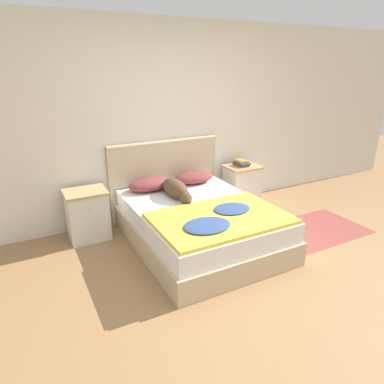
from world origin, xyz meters
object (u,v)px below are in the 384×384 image
(nightstand_right, at_px, (242,186))
(bed, at_px, (200,225))
(nightstand_left, at_px, (88,215))
(dog, at_px, (176,189))
(pillow_right, at_px, (194,177))
(book_stack, at_px, (241,163))
(pillow_left, at_px, (150,184))

(nightstand_right, bearing_deg, bed, -146.54)
(nightstand_left, xyz_separation_m, nightstand_right, (2.25, 0.00, 0.00))
(bed, xyz_separation_m, nightstand_left, (-1.13, 0.74, 0.07))
(nightstand_right, xyz_separation_m, dog, (-1.25, -0.38, 0.28))
(nightstand_right, relative_size, pillow_right, 1.08)
(bed, distance_m, pillow_right, 0.87)
(pillow_right, bearing_deg, nightstand_right, 0.27)
(bed, relative_size, pillow_right, 3.38)
(dog, bearing_deg, nightstand_left, 159.34)
(nightstand_left, relative_size, dog, 0.84)
(bed, relative_size, book_stack, 8.34)
(pillow_left, relative_size, pillow_right, 1.00)
(nightstand_left, distance_m, pillow_right, 1.46)
(pillow_left, height_order, dog, dog)
(nightstand_left, height_order, pillow_left, pillow_left)
(pillow_left, bearing_deg, nightstand_left, 179.73)
(bed, distance_m, pillow_left, 0.87)
(nightstand_right, height_order, book_stack, book_stack)
(nightstand_right, bearing_deg, book_stack, 100.58)
(bed, bearing_deg, nightstand_left, 146.54)
(nightstand_right, relative_size, book_stack, 2.66)
(bed, height_order, book_stack, book_stack)
(book_stack, bearing_deg, pillow_right, -177.85)
(bed, relative_size, pillow_left, 3.38)
(pillow_right, distance_m, dog, 0.58)
(pillow_right, xyz_separation_m, book_stack, (0.81, 0.03, 0.09))
(bed, bearing_deg, dog, 108.58)
(pillow_right, height_order, dog, dog)
(pillow_left, distance_m, book_stack, 1.44)
(nightstand_left, xyz_separation_m, pillow_left, (0.81, -0.00, 0.25))
(pillow_left, distance_m, pillow_right, 0.63)
(nightstand_left, relative_size, nightstand_right, 1.00)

